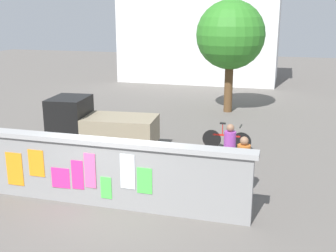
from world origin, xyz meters
name	(u,v)px	position (x,y,z in m)	size (l,w,h in m)	color
ground	(189,125)	(0.00, 8.00, 0.00)	(60.00, 60.00, 0.00)	#605B56
poster_wall	(115,173)	(-0.01, 0.00, 0.88)	(6.80, 0.42, 1.72)	gray
auto_rickshaw_truck	(98,126)	(-2.23, 3.81, 0.90)	(3.72, 1.81, 1.85)	black
motorcycle	(177,173)	(1.20, 1.40, 0.46)	(1.90, 0.56, 0.87)	black
bicycle_near	(227,139)	(2.00, 5.17, 0.36)	(1.71, 0.44, 0.95)	black
person_walking	(243,160)	(2.93, 1.45, 0.99)	(0.44, 0.44, 1.62)	#338CBF
person_bystander	(230,146)	(2.43, 2.58, 0.99)	(0.48, 0.48, 1.62)	#338CBF
tree_roadside	(230,35)	(1.26, 10.93, 3.60)	(3.18, 3.18, 5.22)	brown
building_background	(201,33)	(-2.00, 20.28, 3.21)	(10.75, 5.52, 6.39)	silver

